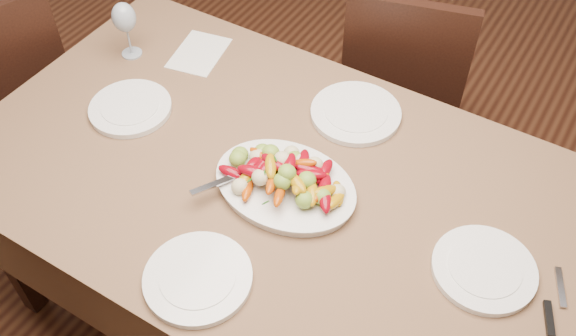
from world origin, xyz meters
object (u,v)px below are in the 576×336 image
(chair_left, at_px, (3,97))
(wine_glass, at_px, (126,28))
(chair_far, at_px, (404,82))
(serving_platter, at_px, (285,187))
(dining_table, at_px, (288,261))
(plate_left, at_px, (130,108))
(plate_far, at_px, (356,113))
(plate_near, at_px, (198,278))
(plate_right, at_px, (484,269))

(chair_left, distance_m, wine_glass, 0.68)
(chair_far, relative_size, serving_platter, 2.48)
(dining_table, height_order, plate_left, plate_left)
(plate_far, bearing_deg, serving_platter, -94.24)
(plate_far, xyz_separation_m, plate_near, (-0.06, -0.70, 0.00))
(dining_table, xyz_separation_m, plate_far, (0.03, 0.33, 0.39))
(wine_glass, bearing_deg, plate_near, -39.35)
(serving_platter, bearing_deg, chair_far, 91.34)
(chair_far, bearing_deg, plate_far, 79.68)
(plate_far, bearing_deg, plate_left, -150.21)
(dining_table, relative_size, wine_glass, 8.98)
(chair_far, distance_m, chair_left, 1.51)
(dining_table, distance_m, plate_right, 0.67)
(wine_glass, bearing_deg, plate_left, -49.99)
(dining_table, distance_m, serving_platter, 0.39)
(serving_platter, bearing_deg, plate_near, -94.79)
(chair_far, xyz_separation_m, plate_far, (0.05, -0.54, 0.29))
(dining_table, xyz_separation_m, plate_near, (-0.02, -0.37, 0.39))
(dining_table, xyz_separation_m, chair_left, (-1.25, 0.01, 0.10))
(serving_platter, relative_size, plate_left, 1.56)
(serving_platter, height_order, plate_right, serving_platter)
(dining_table, relative_size, chair_left, 1.94)
(dining_table, height_order, plate_right, plate_right)
(plate_near, bearing_deg, serving_platter, 85.21)
(chair_far, height_order, wine_glass, wine_glass)
(wine_glass, bearing_deg, dining_table, -15.80)
(dining_table, distance_m, chair_left, 1.26)
(plate_near, bearing_deg, plate_left, 145.13)
(plate_near, bearing_deg, chair_left, 162.81)
(dining_table, bearing_deg, plate_right, 0.96)
(serving_platter, bearing_deg, plate_left, 177.83)
(plate_left, bearing_deg, serving_platter, -2.17)
(chair_left, xyz_separation_m, wine_glass, (0.52, 0.20, 0.39))
(plate_left, bearing_deg, chair_left, 179.04)
(serving_platter, distance_m, plate_near, 0.35)
(chair_far, height_order, plate_right, chair_far)
(chair_left, bearing_deg, plate_near, 90.95)
(plate_far, relative_size, wine_glass, 1.31)
(plate_left, bearing_deg, dining_table, 0.31)
(chair_left, distance_m, serving_platter, 1.29)
(plate_left, bearing_deg, plate_right, 0.63)
(serving_platter, distance_m, wine_glass, 0.77)
(plate_left, relative_size, wine_glass, 1.20)
(chair_far, relative_size, plate_far, 3.53)
(dining_table, height_order, chair_left, chair_left)
(chair_far, bearing_deg, plate_near, 74.29)
(serving_platter, relative_size, wine_glass, 1.87)
(plate_left, bearing_deg, plate_far, 29.79)
(chair_left, relative_size, wine_glass, 4.64)
(plate_left, height_order, plate_far, same)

